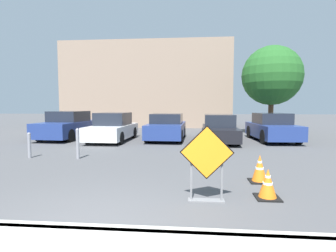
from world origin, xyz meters
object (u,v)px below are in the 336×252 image
at_px(parked_car_fourth, 219,129).
at_px(bollard_second, 29,144).
at_px(bollard_nearest, 78,143).
at_px(road_closed_sign, 207,160).
at_px(parked_car_second, 113,128).
at_px(traffic_cone_second, 260,169).
at_px(traffic_cone_nearest, 268,184).
at_px(parked_car_nearest, 68,126).
at_px(parked_car_third, 167,127).
at_px(parked_car_fifth, 272,128).

height_order(parked_car_fourth, bollard_second, parked_car_fourth).
height_order(parked_car_fourth, bollard_nearest, parked_car_fourth).
relative_size(road_closed_sign, bollard_second, 1.62).
distance_m(parked_car_second, bollard_second, 5.10).
height_order(road_closed_sign, traffic_cone_second, road_closed_sign).
relative_size(traffic_cone_nearest, bollard_second, 0.65).
bearing_deg(parked_car_nearest, bollard_second, 106.30).
bearing_deg(parked_car_nearest, bollard_nearest, 122.22).
relative_size(traffic_cone_second, parked_car_third, 0.16).
xyz_separation_m(traffic_cone_second, parked_car_nearest, (-8.64, 7.89, 0.39)).
distance_m(road_closed_sign, traffic_cone_second, 2.05).
bearing_deg(parked_car_nearest, parked_car_second, 169.26).
distance_m(parked_car_nearest, parked_car_fifth, 11.26).
bearing_deg(bollard_nearest, traffic_cone_second, -22.45).
height_order(road_closed_sign, traffic_cone_nearest, road_closed_sign).
bearing_deg(road_closed_sign, parked_car_fourth, 82.49).
xyz_separation_m(parked_car_third, bollard_second, (-4.39, -5.58, -0.19)).
xyz_separation_m(parked_car_fourth, parked_car_fifth, (2.81, 0.41, 0.05)).
xyz_separation_m(parked_car_second, parked_car_third, (2.82, 0.73, -0.01)).
bearing_deg(parked_car_fourth, parked_car_second, 5.15).
relative_size(parked_car_nearest, parked_car_fourth, 0.98).
bearing_deg(parked_car_fourth, parked_car_nearest, -0.71).
relative_size(road_closed_sign, parked_car_fifth, 0.36).
distance_m(parked_car_fourth, bollard_nearest, 7.46).
xyz_separation_m(traffic_cone_nearest, traffic_cone_second, (0.13, 1.15, 0.04)).
bearing_deg(road_closed_sign, parked_car_third, 99.98).
bearing_deg(bollard_second, parked_car_fourth, 35.47).
bearing_deg(parked_car_fourth, parked_car_third, -6.80).
relative_size(traffic_cone_nearest, parked_car_fourth, 0.13).
distance_m(parked_car_nearest, bollard_nearest, 6.35).
height_order(traffic_cone_second, parked_car_third, parked_car_third).
distance_m(traffic_cone_second, parked_car_third, 8.46).
bearing_deg(bollard_nearest, parked_car_fourth, 43.44).
relative_size(traffic_cone_nearest, parked_car_third, 0.14).
relative_size(bollard_nearest, bollard_second, 1.17).
bearing_deg(parked_car_second, parked_car_third, -163.80).
bearing_deg(road_closed_sign, bollard_second, 147.99).
bearing_deg(parked_car_fifth, parked_car_third, -3.33).
xyz_separation_m(parked_car_third, parked_car_fourth, (2.82, -0.45, -0.03)).
bearing_deg(traffic_cone_nearest, bollard_second, 154.46).
bearing_deg(bollard_second, road_closed_sign, -32.01).
bearing_deg(road_closed_sign, parked_car_fifth, 66.82).
distance_m(traffic_cone_nearest, parked_car_third, 9.51).
distance_m(parked_car_nearest, bollard_second, 5.72).
height_order(parked_car_second, bollard_second, parked_car_second).
xyz_separation_m(road_closed_sign, traffic_cone_nearest, (1.23, 0.30, -0.53)).
bearing_deg(parked_car_second, traffic_cone_nearest, 126.02).
xyz_separation_m(road_closed_sign, bollard_second, (-6.03, 3.77, -0.34)).
relative_size(traffic_cone_nearest, parked_car_second, 0.14).
relative_size(parked_car_second, bollard_nearest, 3.92).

